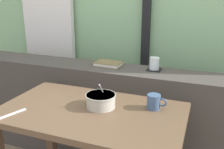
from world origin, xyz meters
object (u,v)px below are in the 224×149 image
object	(u,v)px
breakfast_table	(91,130)
closed_book	(108,64)
ceramic_mug	(154,102)
coaster_square	(154,70)
juice_glass	(154,64)
soup_bowl	(101,101)
fork_utensil	(11,114)

from	to	relation	value
breakfast_table	closed_book	xyz separation A→B (m)	(-0.13, 0.58, 0.23)
breakfast_table	ceramic_mug	size ratio (longest dim) A/B	9.21
breakfast_table	coaster_square	bearing A→B (deg)	68.66
coaster_square	juice_glass	world-z (taller)	juice_glass
closed_book	ceramic_mug	xyz separation A→B (m)	(0.46, -0.44, -0.06)
coaster_square	soup_bowl	distance (m)	0.57
coaster_square	juice_glass	size ratio (longest dim) A/B	1.13
breakfast_table	fork_utensil	size ratio (longest dim) A/B	6.12
breakfast_table	ceramic_mug	xyz separation A→B (m)	(0.33, 0.14, 0.17)
fork_utensil	juice_glass	bearing A→B (deg)	72.24
closed_book	ceramic_mug	bearing A→B (deg)	-43.90
ceramic_mug	juice_glass	bearing A→B (deg)	102.35
breakfast_table	juice_glass	xyz separation A→B (m)	(0.23, 0.59, 0.27)
breakfast_table	ceramic_mug	world-z (taller)	ceramic_mug
breakfast_table	coaster_square	world-z (taller)	coaster_square
juice_glass	breakfast_table	bearing A→B (deg)	-111.34
breakfast_table	closed_book	size ratio (longest dim) A/B	4.88
coaster_square	closed_book	bearing A→B (deg)	-178.81
coaster_square	ceramic_mug	distance (m)	0.46
juice_glass	fork_utensil	size ratio (longest dim) A/B	0.52
coaster_square	fork_utensil	size ratio (longest dim) A/B	0.59
fork_utensil	ceramic_mug	xyz separation A→B (m)	(0.70, 0.35, 0.04)
closed_book	ceramic_mug	distance (m)	0.64
breakfast_table	soup_bowl	size ratio (longest dim) A/B	5.96
closed_book	coaster_square	bearing A→B (deg)	1.19
soup_bowl	fork_utensil	xyz separation A→B (m)	(-0.41, -0.26, -0.04)
coaster_square	fork_utensil	bearing A→B (deg)	-127.24
closed_book	soup_bowl	bearing A→B (deg)	-72.44
ceramic_mug	closed_book	bearing A→B (deg)	136.10
breakfast_table	ceramic_mug	distance (m)	0.40
fork_utensil	ceramic_mug	size ratio (longest dim) A/B	1.50
closed_book	juice_glass	bearing A→B (deg)	1.19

